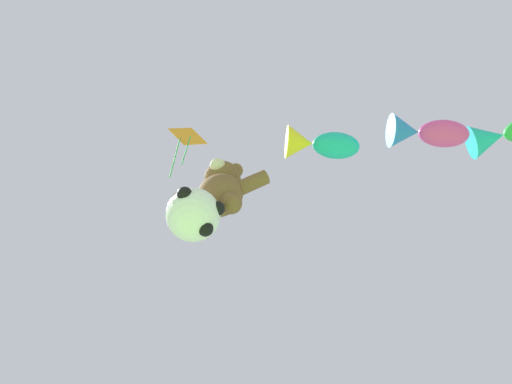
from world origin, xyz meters
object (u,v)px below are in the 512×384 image
Objects in this scene: fish_kite_teal at (318,144)px; fish_kite_magenta at (424,132)px; fish_kite_emerald at (510,133)px; diamond_kite at (186,140)px; soccer_ball_kite at (194,215)px; teddy_bear_kite at (221,189)px.

fish_kite_magenta reaches higher than fish_kite_teal.
diamond_kite is at bearing -165.03° from fish_kite_emerald.
soccer_ball_kite is 0.59× the size of fish_kite_teal.
soccer_ball_kite is at bearing 47.21° from diamond_kite.
diamond_kite reaches higher than soccer_ball_kite.
diamond_kite is (-6.05, -1.46, 0.15)m from fish_kite_magenta.
soccer_ball_kite is at bearing -161.65° from teddy_bear_kite.
teddy_bear_kite is at bearing -168.11° from fish_kite_emerald.
soccer_ball_kite is 0.49× the size of fish_kite_emerald.
diamond_kite is at bearing -143.79° from teddy_bear_kite.
fish_kite_teal is 2.82m from fish_kite_magenta.
diamond_kite reaches higher than fish_kite_teal.
teddy_bear_kite is 1.39m from soccer_ball_kite.
soccer_ball_kite is 0.39× the size of diamond_kite.
fish_kite_teal is 0.84× the size of fish_kite_emerald.
teddy_bear_kite is 1.89× the size of soccer_ball_kite.
soccer_ball_kite is (-0.42, -0.14, -1.32)m from teddy_bear_kite.
teddy_bear_kite is at bearing -174.30° from fish_kite_teal.
diamond_kite is (-0.91, -0.67, 2.43)m from teddy_bear_kite.
fish_kite_emerald reaches higher than fish_kite_teal.
fish_kite_emerald reaches higher than fish_kite_magenta.
fish_kite_emerald is at bearing 18.56° from fish_kite_magenta.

